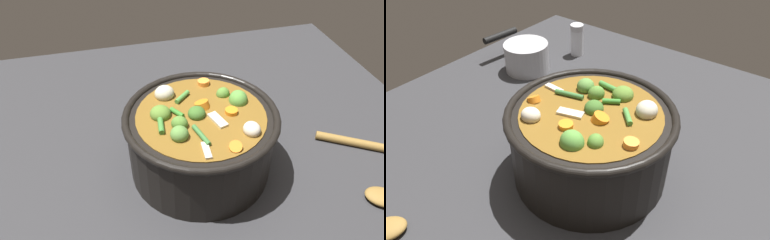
# 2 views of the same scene
# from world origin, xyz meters

# --- Properties ---
(ground_plane) EXTENTS (1.10, 1.10, 0.00)m
(ground_plane) POSITION_xyz_m (0.00, 0.00, 0.00)
(ground_plane) COLOR #2D2D30
(cooking_pot) EXTENTS (0.29, 0.29, 0.15)m
(cooking_pot) POSITION_xyz_m (-0.00, -0.00, 0.07)
(cooking_pot) COLOR black
(cooking_pot) RESTS_ON ground_plane
(wooden_spoon) EXTENTS (0.23, 0.22, 0.02)m
(wooden_spoon) POSITION_xyz_m (0.10, 0.34, 0.01)
(wooden_spoon) COLOR olive
(wooden_spoon) RESTS_ON ground_plane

